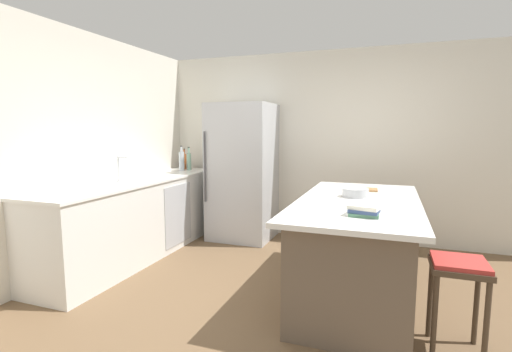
{
  "coord_description": "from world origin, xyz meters",
  "views": [
    {
      "loc": [
        0.77,
        -2.99,
        1.54
      ],
      "look_at": [
        -0.68,
        1.01,
        1.0
      ],
      "focal_mm": 26.1,
      "sensor_mm": 36.0,
      "label": 1
    }
  ],
  "objects_px": {
    "bar_stool": "(459,277)",
    "soda_bottle": "(182,161)",
    "gin_bottle": "(189,161)",
    "mixing_bowl": "(355,193)",
    "kitchen_island": "(357,248)",
    "cookbook_stack": "(364,210)",
    "sink_faucet": "(119,168)",
    "refrigerator": "(243,172)",
    "hot_sauce_bottle": "(189,162)",
    "cutting_board": "(361,189)",
    "vinegar_bottle": "(184,161)"
  },
  "relations": [
    {
      "from": "sink_faucet",
      "to": "soda_bottle",
      "type": "distance_m",
      "value": 1.29
    },
    {
      "from": "cookbook_stack",
      "to": "refrigerator",
      "type": "bearing_deg",
      "value": 131.3
    },
    {
      "from": "mixing_bowl",
      "to": "refrigerator",
      "type": "bearing_deg",
      "value": 142.91
    },
    {
      "from": "kitchen_island",
      "to": "soda_bottle",
      "type": "distance_m",
      "value": 2.98
    },
    {
      "from": "sink_faucet",
      "to": "gin_bottle",
      "type": "xyz_separation_m",
      "value": [
        0.1,
        1.38,
        -0.02
      ]
    },
    {
      "from": "sink_faucet",
      "to": "hot_sauce_bottle",
      "type": "xyz_separation_m",
      "value": [
        -0.01,
        1.56,
        -0.06
      ]
    },
    {
      "from": "mixing_bowl",
      "to": "sink_faucet",
      "type": "bearing_deg",
      "value": -176.82
    },
    {
      "from": "soda_bottle",
      "to": "cutting_board",
      "type": "bearing_deg",
      "value": -15.63
    },
    {
      "from": "mixing_bowl",
      "to": "cutting_board",
      "type": "distance_m",
      "value": 0.42
    },
    {
      "from": "cookbook_stack",
      "to": "sink_faucet",
      "type": "bearing_deg",
      "value": 166.91
    },
    {
      "from": "sink_faucet",
      "to": "cutting_board",
      "type": "distance_m",
      "value": 2.69
    },
    {
      "from": "sink_faucet",
      "to": "gin_bottle",
      "type": "distance_m",
      "value": 1.38
    },
    {
      "from": "sink_faucet",
      "to": "cutting_board",
      "type": "xyz_separation_m",
      "value": [
        2.62,
        0.57,
        -0.18
      ]
    },
    {
      "from": "hot_sauce_bottle",
      "to": "gin_bottle",
      "type": "xyz_separation_m",
      "value": [
        0.11,
        -0.18,
        0.04
      ]
    },
    {
      "from": "kitchen_island",
      "to": "gin_bottle",
      "type": "distance_m",
      "value": 2.95
    },
    {
      "from": "kitchen_island",
      "to": "refrigerator",
      "type": "relative_size",
      "value": 1.13
    },
    {
      "from": "vinegar_bottle",
      "to": "cutting_board",
      "type": "bearing_deg",
      "value": -18.74
    },
    {
      "from": "kitchen_island",
      "to": "refrigerator",
      "type": "distance_m",
      "value": 2.24
    },
    {
      "from": "soda_bottle",
      "to": "mixing_bowl",
      "type": "xyz_separation_m",
      "value": [
        2.57,
        -1.15,
        -0.14
      ]
    },
    {
      "from": "bar_stool",
      "to": "sink_faucet",
      "type": "relative_size",
      "value": 2.2
    },
    {
      "from": "bar_stool",
      "to": "kitchen_island",
      "type": "bearing_deg",
      "value": 137.19
    },
    {
      "from": "sink_faucet",
      "to": "cookbook_stack",
      "type": "height_order",
      "value": "sink_faucet"
    },
    {
      "from": "mixing_bowl",
      "to": "kitchen_island",
      "type": "bearing_deg",
      "value": -74.98
    },
    {
      "from": "sink_faucet",
      "to": "cookbook_stack",
      "type": "xyz_separation_m",
      "value": [
        2.72,
        -0.63,
        -0.15
      ]
    },
    {
      "from": "kitchen_island",
      "to": "sink_faucet",
      "type": "height_order",
      "value": "sink_faucet"
    },
    {
      "from": "sink_faucet",
      "to": "mixing_bowl",
      "type": "relative_size",
      "value": 1.24
    },
    {
      "from": "sink_faucet",
      "to": "soda_bottle",
      "type": "bearing_deg",
      "value": 88.74
    },
    {
      "from": "cutting_board",
      "to": "hot_sauce_bottle",
      "type": "bearing_deg",
      "value": 159.25
    },
    {
      "from": "sink_faucet",
      "to": "vinegar_bottle",
      "type": "xyz_separation_m",
      "value": [
        -0.03,
        1.46,
        -0.04
      ]
    },
    {
      "from": "sink_faucet",
      "to": "soda_bottle",
      "type": "height_order",
      "value": "soda_bottle"
    },
    {
      "from": "mixing_bowl",
      "to": "bar_stool",
      "type": "bearing_deg",
      "value": -47.05
    },
    {
      "from": "soda_bottle",
      "to": "cutting_board",
      "type": "distance_m",
      "value": 2.7
    },
    {
      "from": "refrigerator",
      "to": "sink_faucet",
      "type": "xyz_separation_m",
      "value": [
        -0.95,
        -1.39,
        0.15
      ]
    },
    {
      "from": "vinegar_bottle",
      "to": "mixing_bowl",
      "type": "height_order",
      "value": "vinegar_bottle"
    },
    {
      "from": "sink_faucet",
      "to": "hot_sauce_bottle",
      "type": "distance_m",
      "value": 1.57
    },
    {
      "from": "hot_sauce_bottle",
      "to": "soda_bottle",
      "type": "bearing_deg",
      "value": -81.12
    },
    {
      "from": "kitchen_island",
      "to": "soda_bottle",
      "type": "bearing_deg",
      "value": 153.52
    },
    {
      "from": "kitchen_island",
      "to": "cookbook_stack",
      "type": "distance_m",
      "value": 0.8
    },
    {
      "from": "vinegar_bottle",
      "to": "cookbook_stack",
      "type": "xyz_separation_m",
      "value": [
        2.75,
        -2.1,
        -0.12
      ]
    },
    {
      "from": "soda_bottle",
      "to": "cutting_board",
      "type": "height_order",
      "value": "soda_bottle"
    },
    {
      "from": "vinegar_bottle",
      "to": "cookbook_stack",
      "type": "height_order",
      "value": "vinegar_bottle"
    },
    {
      "from": "kitchen_island",
      "to": "mixing_bowl",
      "type": "height_order",
      "value": "mixing_bowl"
    },
    {
      "from": "bar_stool",
      "to": "soda_bottle",
      "type": "bearing_deg",
      "value": 149.4
    },
    {
      "from": "bar_stool",
      "to": "cookbook_stack",
      "type": "distance_m",
      "value": 0.76
    },
    {
      "from": "gin_bottle",
      "to": "mixing_bowl",
      "type": "xyz_separation_m",
      "value": [
        2.49,
        -1.24,
        -0.13
      ]
    },
    {
      "from": "mixing_bowl",
      "to": "vinegar_bottle",
      "type": "bearing_deg",
      "value": 153.26
    },
    {
      "from": "refrigerator",
      "to": "cookbook_stack",
      "type": "xyz_separation_m",
      "value": [
        1.78,
        -2.02,
        0.0
      ]
    },
    {
      "from": "sink_faucet",
      "to": "vinegar_bottle",
      "type": "distance_m",
      "value": 1.46
    },
    {
      "from": "refrigerator",
      "to": "hot_sauce_bottle",
      "type": "distance_m",
      "value": 0.98
    },
    {
      "from": "gin_bottle",
      "to": "cookbook_stack",
      "type": "relative_size",
      "value": 1.38
    }
  ]
}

